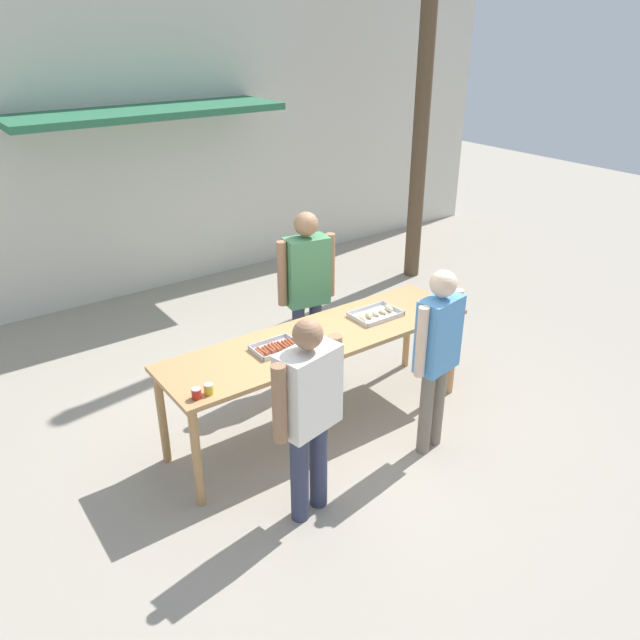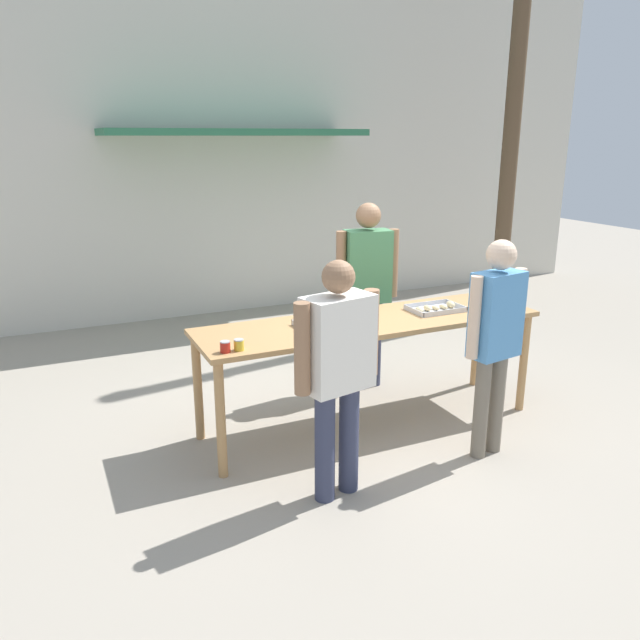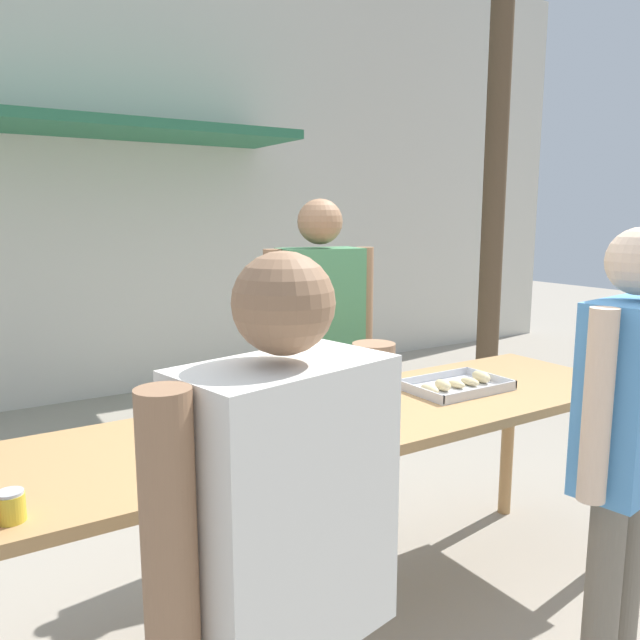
% 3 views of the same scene
% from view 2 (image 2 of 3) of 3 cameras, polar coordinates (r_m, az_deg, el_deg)
% --- Properties ---
extents(ground_plane, '(24.00, 24.00, 0.00)m').
position_cam_2_polar(ground_plane, '(5.42, 4.40, -9.35)').
color(ground_plane, '#A39989').
extents(building_facade_back, '(12.00, 1.11, 4.50)m').
position_cam_2_polar(building_facade_back, '(8.57, -8.77, 15.63)').
color(building_facade_back, beige).
rests_on(building_facade_back, ground).
extents(serving_table, '(2.87, 0.78, 0.92)m').
position_cam_2_polar(serving_table, '(5.11, 4.60, -1.00)').
color(serving_table, tan).
rests_on(serving_table, ground).
extents(food_tray_sausages, '(0.38, 0.26, 0.04)m').
position_cam_2_polar(food_tray_sausages, '(4.90, -0.04, -0.39)').
color(food_tray_sausages, silver).
rests_on(food_tray_sausages, serving_table).
extents(food_tray_buns, '(0.45, 0.31, 0.06)m').
position_cam_2_polar(food_tray_buns, '(5.43, 10.54, 1.06)').
color(food_tray_buns, silver).
rests_on(food_tray_buns, serving_table).
extents(condiment_jar_mustard, '(0.07, 0.07, 0.08)m').
position_cam_2_polar(condiment_jar_mustard, '(4.35, -8.66, -2.44)').
color(condiment_jar_mustard, '#B22319').
rests_on(condiment_jar_mustard, serving_table).
extents(condiment_jar_ketchup, '(0.07, 0.07, 0.08)m').
position_cam_2_polar(condiment_jar_ketchup, '(4.38, -7.43, -2.26)').
color(condiment_jar_ketchup, gold).
rests_on(condiment_jar_ketchup, serving_table).
extents(beer_cup, '(0.07, 0.07, 0.09)m').
position_cam_2_polar(beer_cup, '(5.61, 17.71, 1.33)').
color(beer_cup, '#DBC67A').
rests_on(beer_cup, serving_table).
extents(person_server_behind_table, '(0.60, 0.30, 1.78)m').
position_cam_2_polar(person_server_behind_table, '(5.86, 4.32, 3.71)').
color(person_server_behind_table, '#333851').
rests_on(person_server_behind_table, ground).
extents(person_customer_holding_hotdog, '(0.65, 0.34, 1.63)m').
position_cam_2_polar(person_customer_holding_hotdog, '(4.02, 1.63, -3.89)').
color(person_customer_holding_hotdog, '#333851').
rests_on(person_customer_holding_hotdog, ground).
extents(person_customer_with_cup, '(0.54, 0.27, 1.66)m').
position_cam_2_polar(person_customer_with_cup, '(4.72, 15.73, -0.87)').
color(person_customer_with_cup, '#756B5B').
rests_on(person_customer_with_cup, ground).
extents(utility_pole, '(1.10, 0.21, 6.79)m').
position_cam_2_polar(utility_pole, '(8.68, 17.76, 23.23)').
color(utility_pole, brown).
rests_on(utility_pole, ground).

